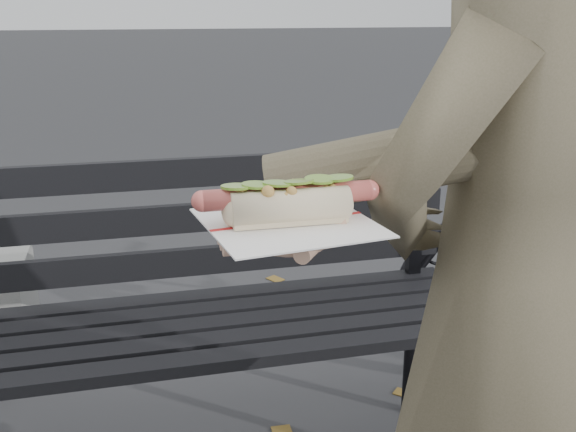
% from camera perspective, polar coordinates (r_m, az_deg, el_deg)
% --- Properties ---
extents(park_bench, '(1.50, 0.44, 0.88)m').
position_cam_1_polar(park_bench, '(1.83, -8.10, -6.76)').
color(park_bench, black).
rests_on(park_bench, ground).
extents(person, '(0.69, 0.59, 1.61)m').
position_cam_1_polar(person, '(1.11, 17.97, -7.96)').
color(person, brown).
rests_on(person, ground).
extents(held_hotdog, '(0.62, 0.32, 0.20)m').
position_cam_1_polar(held_hotdog, '(0.91, 10.39, 4.10)').
color(held_hotdog, brown).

